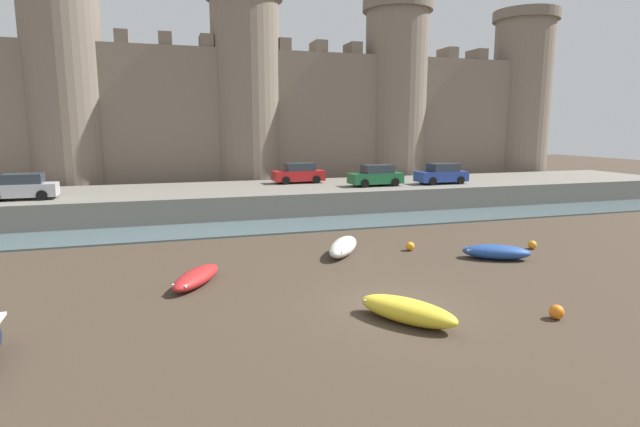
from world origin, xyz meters
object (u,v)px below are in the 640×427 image
mooring_buoy_near_channel (557,312)px  car_quay_west (299,173)px  mooring_buoy_mid_mud (410,246)px  car_quay_east (442,174)px  rowboat_near_channel_left (196,277)px  rowboat_foreground_centre (343,246)px  car_quay_centre_west (22,187)px  car_quay_centre_east (376,176)px  rowboat_midflat_right (496,252)px  mooring_buoy_near_shore (532,245)px  rowboat_foreground_left (407,310)px

mooring_buoy_near_channel → car_quay_west: (-1.55, 26.71, 2.23)m
mooring_buoy_mid_mud → car_quay_east: (9.51, 13.12, 2.24)m
rowboat_near_channel_left → rowboat_foreground_centre: bearing=21.6°
rowboat_near_channel_left → car_quay_centre_west: 18.34m
mooring_buoy_mid_mud → car_quay_east: car_quay_east is taller
mooring_buoy_mid_mud → car_quay_west: (-1.28, 17.05, 2.24)m
car_quay_west → car_quay_centre_east: size_ratio=1.00×
rowboat_foreground_centre → car_quay_centre_east: (7.37, 13.01, 2.06)m
rowboat_near_channel_left → car_quay_west: size_ratio=0.82×
mooring_buoy_near_channel → car_quay_west: car_quay_west is taller
rowboat_near_channel_left → mooring_buoy_mid_mud: (10.66, 2.54, -0.10)m
mooring_buoy_near_channel → rowboat_midflat_right: bearing=67.8°
car_quay_east → car_quay_centre_east: bearing=178.0°
mooring_buoy_mid_mud → mooring_buoy_near_shore: size_ratio=1.02×
mooring_buoy_mid_mud → mooring_buoy_near_shore: mooring_buoy_mid_mud is taller
mooring_buoy_mid_mud → mooring_buoy_near_channel: bearing=-88.4°
rowboat_midflat_right → car_quay_east: (6.40, 15.81, 2.11)m
rowboat_foreground_left → mooring_buoy_near_channel: size_ratio=7.36×
car_quay_centre_west → rowboat_near_channel_left: bearing=-58.2°
car_quay_centre_west → mooring_buoy_mid_mud: bearing=-32.6°
rowboat_foreground_centre → rowboat_foreground_left: bearing=-96.5°
rowboat_foreground_centre → mooring_buoy_near_shore: bearing=-10.9°
mooring_buoy_mid_mud → car_quay_west: 17.25m
rowboat_foreground_left → rowboat_midflat_right: bearing=37.2°
car_quay_centre_west → car_quay_east: same height
car_quay_west → mooring_buoy_near_channel: bearing=-86.7°
car_quay_west → car_quay_centre_west: size_ratio=1.00×
mooring_buoy_mid_mud → car_quay_centre_west: (-20.25, 12.95, 2.24)m
rowboat_midflat_right → car_quay_east: car_quay_east is taller
car_quay_east → car_quay_centre_east: size_ratio=1.00×
mooring_buoy_near_shore → rowboat_midflat_right: bearing=-159.4°
rowboat_foreground_centre → mooring_buoy_near_shore: rowboat_foreground_centre is taller
mooring_buoy_mid_mud → car_quay_east: 16.35m
car_quay_centre_west → car_quay_east: size_ratio=1.00×
car_quay_west → car_quay_centre_east: same height
car_quay_centre_east → car_quay_centre_west: bearing=-179.2°
mooring_buoy_near_shore → car_quay_centre_west: 30.19m
rowboat_foreground_left → car_quay_centre_east: 23.42m
rowboat_near_channel_left → car_quay_centre_west: car_quay_centre_west is taller
car_quay_east → car_quay_west: bearing=159.9°
car_quay_east → mooring_buoy_mid_mud: bearing=-125.9°
rowboat_midflat_right → car_quay_west: car_quay_west is taller
mooring_buoy_near_channel → rowboat_foreground_centre: bearing=110.7°
rowboat_near_channel_left → car_quay_east: car_quay_east is taller
mooring_buoy_near_shore → car_quay_east: car_quay_east is taller
car_quay_west → car_quay_east: (10.79, -3.94, 0.00)m
mooring_buoy_mid_mud → car_quay_centre_west: bearing=147.4°
rowboat_midflat_right → car_quay_west: bearing=102.5°
rowboat_foreground_centre → car_quay_centre_east: size_ratio=0.87×
rowboat_near_channel_left → mooring_buoy_mid_mud: rowboat_near_channel_left is taller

